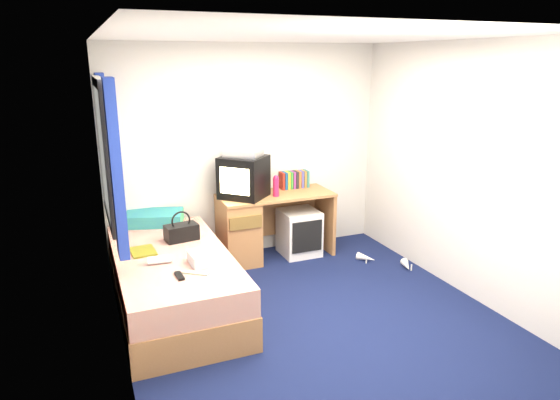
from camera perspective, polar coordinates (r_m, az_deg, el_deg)
name	(u,v)px	position (r m, az deg, el deg)	size (l,w,h in m)	color
ground	(310,315)	(4.63, 3.45, -12.98)	(3.40, 3.40, 0.00)	#0C1438
room_shell	(313,157)	(4.12, 3.78, 4.96)	(3.40, 3.40, 3.40)	white
bed	(174,281)	(4.72, -12.06, -9.05)	(1.01, 2.00, 0.54)	#B67E4C
pillow	(154,218)	(5.44, -14.19, -2.00)	(0.59, 0.37, 0.13)	#1A54AA
desk	(253,225)	(5.67, -3.14, -2.91)	(1.30, 0.55, 0.75)	#B67E4C
storage_cube	(299,232)	(5.86, 2.20, -3.71)	(0.43, 0.43, 0.53)	white
crt_tv	(244,177)	(5.48, -4.19, 2.64)	(0.62, 0.62, 0.46)	black
vcr	(243,153)	(5.43, -4.22, 5.37)	(0.38, 0.27, 0.07)	silver
book_row	(294,180)	(5.89, 1.63, 2.35)	(0.34, 0.13, 0.20)	maroon
picture_frame	(303,181)	(5.95, 2.65, 2.17)	(0.02, 0.12, 0.14)	black
pink_water_bottle	(276,187)	(5.53, -0.46, 1.50)	(0.07, 0.07, 0.21)	#E52050
aerosol_can	(261,187)	(5.57, -2.24, 1.51)	(0.05, 0.05, 0.20)	white
handbag	(182,232)	(4.90, -11.19, -3.56)	(0.33, 0.22, 0.29)	black
towel	(207,257)	(4.35, -8.30, -6.46)	(0.30, 0.25, 0.10)	silver
magazine	(143,251)	(4.71, -15.39, -5.67)	(0.21, 0.28, 0.01)	yellow
water_bottle	(160,260)	(4.41, -13.61, -6.64)	(0.07, 0.07, 0.20)	white
colour_swatch_fan	(196,273)	(4.17, -9.58, -8.21)	(0.22, 0.06, 0.01)	yellow
remote_control	(179,276)	(4.13, -11.43, -8.50)	(0.05, 0.16, 0.02)	black
window_assembly	(108,155)	(4.62, -19.05, 4.87)	(0.11, 1.42, 1.40)	silver
white_heels	(386,262)	(5.74, 12.03, -6.91)	(0.47, 0.59, 0.09)	silver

